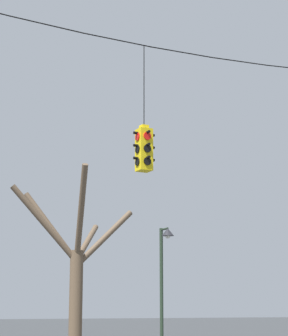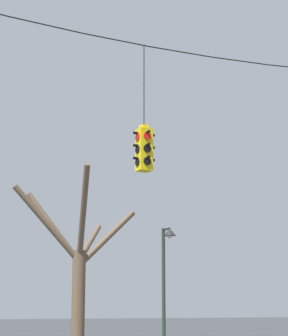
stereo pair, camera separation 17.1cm
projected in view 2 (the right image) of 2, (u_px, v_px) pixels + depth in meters
name	position (u px, v px, depth m)	size (l,w,h in m)	color
span_wire	(118.00, 36.00, 16.60)	(13.15, 0.03, 0.35)	black
traffic_light_near_right_pole	(144.00, 149.00, 16.32)	(0.58, 0.58, 3.32)	yellow
street_lamp	(166.00, 265.00, 22.23)	(0.42, 0.74, 4.44)	#233323
bare_tree	(77.00, 268.00, 24.03)	(4.87, 4.05, 6.71)	brown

